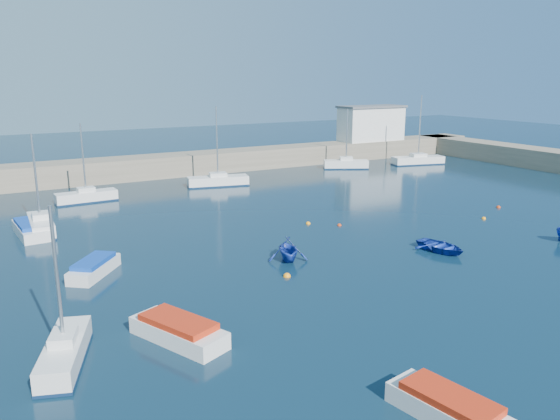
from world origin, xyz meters
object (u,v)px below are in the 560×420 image
sailboat_5 (86,196)px  motorboat_0 (178,330)px  harbor_office (371,124)px  motorboat_1 (94,267)px  sailboat_3 (41,224)px  sailboat_8 (418,160)px  dinghy_center (441,246)px  sailboat_7 (346,164)px  dinghy_left (288,249)px  sailboat_6 (218,181)px  motorboat_3 (450,408)px  motorboat_2 (31,229)px  sailboat_1 (65,352)px

sailboat_5 → motorboat_0: bearing=174.0°
harbor_office → motorboat_1: bearing=-146.0°
sailboat_3 → motorboat_0: 23.53m
sailboat_8 → dinghy_center: bearing=153.3°
sailboat_7 → motorboat_1: (-38.12, -25.41, -0.15)m
motorboat_0 → dinghy_center: 21.23m
motorboat_0 → dinghy_left: size_ratio=1.73×
sailboat_6 → motorboat_3: (-10.01, -44.73, -0.10)m
motorboat_1 → sailboat_7: bearing=72.2°
sailboat_7 → sailboat_8: sailboat_8 is taller
motorboat_2 → sailboat_1: bearing=-96.6°
sailboat_5 → sailboat_8: size_ratio=0.81×
dinghy_center → sailboat_8: bearing=41.5°
sailboat_5 → sailboat_7: sailboat_7 is taller
motorboat_1 → sailboat_5: bearing=119.3°
harbor_office → sailboat_3: (-49.38, -20.01, -4.46)m
sailboat_7 → motorboat_3: size_ratio=1.64×
motorboat_2 → motorboat_0: bearing=-84.0°
motorboat_1 → sailboat_8: bearing=63.9°
motorboat_0 → sailboat_6: bearing=40.8°
dinghy_left → harbor_office: bearing=66.5°
harbor_office → sailboat_3: bearing=-157.9°
harbor_office → motorboat_0: 63.29m
harbor_office → sailboat_3: size_ratio=1.26×
motorboat_0 → dinghy_center: size_ratio=1.45×
motorboat_0 → harbor_office: bearing=20.0°
sailboat_3 → motorboat_3: sailboat_3 is taller
sailboat_8 → motorboat_3: bearing=152.1°
sailboat_5 → sailboat_7: 34.84m
motorboat_3 → dinghy_left: dinghy_left is taller
motorboat_0 → dinghy_left: bearing=12.6°
sailboat_8 → dinghy_center: 40.70m
sailboat_7 → motorboat_2: sailboat_7 is taller
sailboat_7 → motorboat_1: bearing=151.6°
motorboat_1 → dinghy_left: size_ratio=1.40×
sailboat_5 → dinghy_center: (19.09, -28.90, -0.21)m
sailboat_7 → motorboat_3: bearing=175.6°
sailboat_8 → motorboat_1: (-49.28, -23.39, -0.12)m
sailboat_3 → motorboat_0: (3.44, -23.28, -0.10)m
sailboat_5 → dinghy_left: 26.60m
sailboat_3 → sailboat_6: size_ratio=0.88×
sailboat_7 → motorboat_1: sailboat_7 is taller
motorboat_0 → motorboat_1: (-1.69, 11.11, -0.03)m
harbor_office → sailboat_6: size_ratio=1.11×
sailboat_6 → dinghy_left: (-6.15, -26.44, 0.20)m
sailboat_5 → dinghy_left: size_ratio=2.51×
motorboat_0 → motorboat_2: size_ratio=0.96×
motorboat_0 → sailboat_5: bearing=63.6°
sailboat_7 → motorboat_3: sailboat_7 is taller
dinghy_center → motorboat_3: bearing=-142.1°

